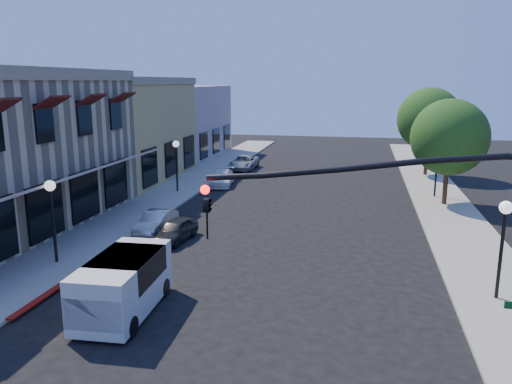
% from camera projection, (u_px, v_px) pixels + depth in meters
% --- Properties ---
extents(sidewalk_left, '(3.50, 50.00, 0.12)m').
position_uv_depth(sidewalk_left, '(197.00, 178.00, 38.94)').
color(sidewalk_left, gray).
rests_on(sidewalk_left, ground).
extents(sidewalk_right, '(3.50, 50.00, 0.12)m').
position_uv_depth(sidewalk_right, '(432.00, 188.00, 35.38)').
color(sidewalk_right, gray).
rests_on(sidewalk_right, ground).
extents(curb_red_strip, '(0.25, 10.00, 0.06)m').
position_uv_depth(curb_red_strip, '(92.00, 267.00, 20.44)').
color(curb_red_strip, maroon).
rests_on(curb_red_strip, ground).
extents(yellow_stucco_building, '(10.00, 12.00, 7.60)m').
position_uv_depth(yellow_stucco_building, '(109.00, 130.00, 38.55)').
color(yellow_stucco_building, tan).
rests_on(yellow_stucco_building, ground).
extents(pink_stucco_building, '(10.00, 12.00, 7.00)m').
position_uv_depth(pink_stucco_building, '(168.00, 122.00, 50.07)').
color(pink_stucco_building, tan).
rests_on(pink_stucco_building, ground).
extents(street_tree_a, '(4.56, 4.56, 6.48)m').
position_uv_depth(street_tree_a, '(449.00, 137.00, 29.70)').
color(street_tree_a, '#321E14').
rests_on(street_tree_a, ground).
extents(street_tree_b, '(4.94, 4.94, 7.02)m').
position_uv_depth(street_tree_b, '(429.00, 119.00, 39.17)').
color(street_tree_b, '#321E14').
rests_on(street_tree_b, ground).
extents(signal_mast_arm, '(8.01, 0.39, 6.00)m').
position_uv_depth(signal_mast_arm, '(459.00, 241.00, 10.75)').
color(signal_mast_arm, black).
rests_on(signal_mast_arm, ground).
extents(lamppost_left_near, '(0.44, 0.44, 3.57)m').
position_uv_depth(lamppost_left_near, '(51.00, 201.00, 20.17)').
color(lamppost_left_near, black).
rests_on(lamppost_left_near, ground).
extents(lamppost_left_far, '(0.44, 0.44, 3.57)m').
position_uv_depth(lamppost_left_far, '(176.00, 153.00, 33.54)').
color(lamppost_left_far, black).
rests_on(lamppost_left_far, ground).
extents(lamppost_right_near, '(0.44, 0.44, 3.57)m').
position_uv_depth(lamppost_right_near, '(504.00, 225.00, 16.71)').
color(lamppost_right_near, black).
rests_on(lamppost_right_near, ground).
extents(lamppost_right_far, '(0.44, 0.44, 3.57)m').
position_uv_depth(lamppost_right_far, '(438.00, 156.00, 31.99)').
color(lamppost_right_far, black).
rests_on(lamppost_right_far, ground).
extents(white_van, '(2.07, 4.36, 1.89)m').
position_uv_depth(white_van, '(123.00, 282.00, 16.15)').
color(white_van, silver).
rests_on(white_van, ground).
extents(parked_car_a, '(1.58, 3.22, 1.06)m').
position_uv_depth(parked_car_a, '(175.00, 230.00, 23.72)').
color(parked_car_a, black).
rests_on(parked_car_a, ground).
extents(parked_car_b, '(1.18, 3.36, 1.11)m').
position_uv_depth(parked_car_b, '(156.00, 222.00, 24.95)').
color(parked_car_b, '#B6B9BB').
rests_on(parked_car_b, ground).
extents(parked_car_c, '(2.02, 3.99, 1.11)m').
position_uv_depth(parked_car_c, '(222.00, 178.00, 36.41)').
color(parked_car_c, white).
rests_on(parked_car_c, ground).
extents(parked_car_d, '(2.02, 4.33, 1.20)m').
position_uv_depth(parked_car_d, '(244.00, 162.00, 43.08)').
color(parked_car_d, '#A5A7AA').
rests_on(parked_car_d, ground).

